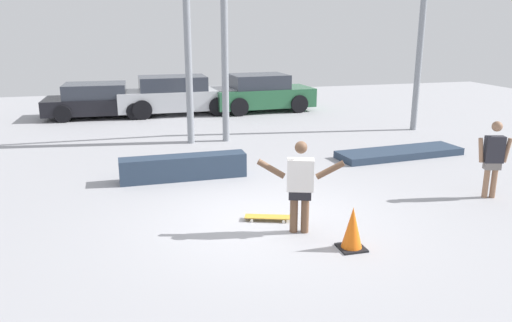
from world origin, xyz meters
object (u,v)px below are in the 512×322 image
(parked_car_green, at_px, (261,93))
(skateboard, at_px, (268,217))
(grind_box, at_px, (184,167))
(parked_car_black, at_px, (99,101))
(traffic_cone, at_px, (352,229))
(skateboarder, at_px, (300,183))
(parked_car_silver, at_px, (177,96))
(manual_pad, at_px, (400,153))
(bystander, at_px, (493,156))

(parked_car_green, bearing_deg, skateboard, -108.25)
(grind_box, bearing_deg, parked_car_black, 103.51)
(grind_box, height_order, traffic_cone, traffic_cone)
(skateboarder, xyz_separation_m, parked_car_green, (2.64, 11.82, -0.15))
(skateboarder, relative_size, grind_box, 0.56)
(skateboard, xyz_separation_m, traffic_cone, (0.93, -1.44, 0.27))
(parked_car_silver, xyz_separation_m, traffic_cone, (1.27, -12.76, -0.38))
(skateboard, bearing_deg, manual_pad, 55.34)
(skateboard, relative_size, parked_car_green, 0.21)
(traffic_cone, bearing_deg, skateboard, 122.80)
(manual_pad, bearing_deg, skateboarder, -136.79)
(parked_car_black, bearing_deg, skateboard, -72.22)
(grind_box, height_order, parked_car_silver, parked_car_silver)
(grind_box, xyz_separation_m, parked_car_green, (4.14, 8.34, 0.43))
(skateboard, relative_size, parked_car_silver, 0.19)
(manual_pad, distance_m, traffic_cone, 6.04)
(skateboard, relative_size, traffic_cone, 1.24)
(skateboard, height_order, parked_car_silver, parked_car_silver)
(parked_car_silver, relative_size, parked_car_green, 1.12)
(skateboard, xyz_separation_m, manual_pad, (4.60, 3.36, 0.03))
(parked_car_silver, xyz_separation_m, parked_car_green, (3.34, -0.12, -0.01))
(skateboard, bearing_deg, parked_car_black, 124.82)
(skateboarder, bearing_deg, manual_pad, 62.40)
(skateboarder, bearing_deg, parked_car_green, 96.61)
(parked_car_black, height_order, parked_car_green, parked_car_green)
(grind_box, relative_size, parked_car_silver, 0.62)
(parked_car_green, bearing_deg, skateboarder, -105.83)
(parked_car_black, distance_m, traffic_cone, 13.56)
(skateboard, xyz_separation_m, parked_car_silver, (-0.34, 11.31, 0.65))
(skateboard, height_order, grind_box, grind_box)
(skateboard, xyz_separation_m, parked_car_green, (3.00, 11.20, 0.64))
(manual_pad, xyz_separation_m, bystander, (0.03, -3.33, 0.77))
(grind_box, relative_size, manual_pad, 0.82)
(grind_box, bearing_deg, parked_car_silver, 84.62)
(bystander, bearing_deg, manual_pad, -73.46)
(skateboarder, bearing_deg, grind_box, 132.52)
(skateboarder, height_order, parked_car_green, skateboarder)
(skateboarder, xyz_separation_m, parked_car_black, (-3.57, 12.09, -0.25))
(skateboarder, xyz_separation_m, manual_pad, (4.23, 3.98, -0.76))
(grind_box, xyz_separation_m, bystander, (5.76, -2.83, 0.59))
(traffic_cone, bearing_deg, parked_car_black, 107.76)
(parked_car_silver, xyz_separation_m, bystander, (4.97, -11.29, 0.15))
(parked_car_black, xyz_separation_m, traffic_cone, (4.14, -12.91, -0.27))
(parked_car_silver, bearing_deg, skateboard, -88.67)
(grind_box, height_order, manual_pad, grind_box)
(parked_car_black, bearing_deg, manual_pad, -43.96)
(parked_car_green, bearing_deg, traffic_cone, -102.55)
(manual_pad, height_order, parked_car_silver, parked_car_silver)
(grind_box, relative_size, parked_car_green, 0.69)
(parked_car_black, xyz_separation_m, parked_car_silver, (2.87, -0.16, 0.10))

